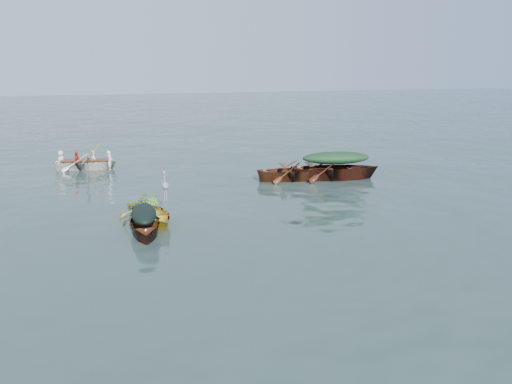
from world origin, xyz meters
TOP-DOWN VIEW (x-y plane):
  - ground at (0.00, 0.00)m, footprint 140.00×140.00m
  - yellow_dinghy at (-3.99, 1.28)m, footprint 2.26×3.54m
  - dark_covered_boat at (-4.25, 0.31)m, footprint 1.46×3.47m
  - green_tarp_boat at (3.99, 4.91)m, footprint 5.34×2.57m
  - open_wooden_boat at (2.37, 5.24)m, footprint 4.65×2.00m
  - rowed_boat at (-6.00, 10.07)m, footprint 4.03×1.85m
  - dark_tarp_cover at (-4.25, 0.31)m, footprint 0.80×1.91m
  - green_tarp_cover at (3.99, 4.91)m, footprint 2.93×1.41m
  - thwart_benches at (2.37, 5.24)m, footprint 2.35×1.14m
  - heron at (-3.47, 1.48)m, footprint 0.38×0.46m
  - dinghy_weeds at (-4.11, 1.82)m, footprint 0.92×1.06m
  - rowers at (-6.00, 10.07)m, footprint 2.86×1.53m
  - oars at (-6.00, 10.07)m, footprint 1.06×2.67m

SIDE VIEW (x-z plane):
  - ground at x=0.00m, z-range 0.00..0.00m
  - yellow_dinghy at x=-3.99m, z-range -0.45..0.45m
  - dark_covered_boat at x=-4.25m, z-range -0.42..0.42m
  - green_tarp_boat at x=3.99m, z-range -0.62..0.62m
  - open_wooden_boat at x=2.37m, z-range -0.53..0.53m
  - rowed_boat at x=-6.00m, z-range -0.45..0.45m
  - oars at x=-6.00m, z-range 0.45..0.51m
  - thwart_benches at x=2.37m, z-range 0.53..0.57m
  - dark_tarp_cover at x=-4.25m, z-range 0.42..0.82m
  - dinghy_weeds at x=-4.11m, z-range 0.45..1.05m
  - rowers at x=-6.00m, z-range 0.45..1.21m
  - green_tarp_cover at x=3.99m, z-range 0.62..1.14m
  - heron at x=-3.47m, z-range 0.45..1.37m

